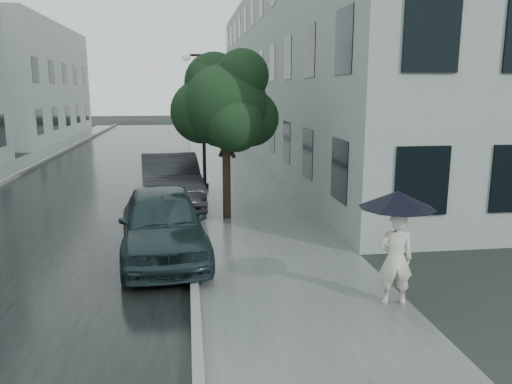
{
  "coord_description": "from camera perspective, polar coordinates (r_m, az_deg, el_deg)",
  "views": [
    {
      "loc": [
        -1.62,
        -8.4,
        3.53
      ],
      "look_at": [
        -0.17,
        2.23,
        1.3
      ],
      "focal_mm": 35.0,
      "sensor_mm": 36.0,
      "label": 1
    }
  ],
  "objects": [
    {
      "name": "lamp_post",
      "position": [
        17.73,
        -6.55,
        9.1
      ],
      "size": [
        0.84,
        0.37,
        4.76
      ],
      "rotation": [
        0.0,
        0.0,
        -0.13
      ],
      "color": "black",
      "rests_on": "ground"
    },
    {
      "name": "kerb_near",
      "position": [
        20.69,
        -7.55,
        2.02
      ],
      "size": [
        0.15,
        60.0,
        0.15
      ],
      "primitive_type": "cube",
      "color": "slate",
      "rests_on": "ground"
    },
    {
      "name": "building_near",
      "position": [
        28.8,
        6.66,
        13.59
      ],
      "size": [
        7.02,
        36.0,
        9.0
      ],
      "color": "gray",
      "rests_on": "ground"
    },
    {
      "name": "building_far_b",
      "position": [
        40.28,
        -25.88,
        11.26
      ],
      "size": [
        7.02,
        18.0,
        8.0
      ],
      "color": "gray",
      "rests_on": "ground"
    },
    {
      "name": "car_near",
      "position": [
        10.77,
        -10.62,
        -3.44
      ],
      "size": [
        2.15,
        4.5,
        1.48
      ],
      "primitive_type": "imported",
      "rotation": [
        0.0,
        0.0,
        0.09
      ],
      "color": "#1B2B2E",
      "rests_on": "ground"
    },
    {
      "name": "ground",
      "position": [
        9.25,
        2.96,
        -10.7
      ],
      "size": [
        120.0,
        120.0,
        0.0
      ],
      "primitive_type": "plane",
      "color": "black",
      "rests_on": "ground"
    },
    {
      "name": "sidewalk",
      "position": [
        20.78,
        -2.51,
        1.96
      ],
      "size": [
        3.5,
        60.0,
        0.01
      ],
      "primitive_type": "cube",
      "color": "slate",
      "rests_on": "ground"
    },
    {
      "name": "kerb_far",
      "position": [
        21.83,
        -26.26,
        1.41
      ],
      "size": [
        0.15,
        60.0,
        0.15
      ],
      "primitive_type": "cube",
      "color": "slate",
      "rests_on": "ground"
    },
    {
      "name": "pedestrian",
      "position": [
        8.56,
        15.65,
        -7.37
      ],
      "size": [
        0.62,
        0.46,
        1.57
      ],
      "primitive_type": "imported",
      "rotation": [
        0.0,
        0.0,
        2.98
      ],
      "color": "beige",
      "rests_on": "sidewalk"
    },
    {
      "name": "street_tree",
      "position": [
        13.56,
        -3.51,
        9.97
      ],
      "size": [
        2.95,
        2.68,
        4.56
      ],
      "color": "#332619",
      "rests_on": "ground"
    },
    {
      "name": "umbrella",
      "position": [
        8.24,
        15.85,
        -0.82
      ],
      "size": [
        1.43,
        1.43,
        1.05
      ],
      "rotation": [
        0.0,
        0.0,
        -0.19
      ],
      "color": "black",
      "rests_on": "ground"
    },
    {
      "name": "car_far",
      "position": [
        15.57,
        -9.79,
        1.41
      ],
      "size": [
        2.15,
        4.89,
        1.56
      ],
      "primitive_type": "imported",
      "rotation": [
        0.0,
        0.0,
        0.11
      ],
      "color": "black",
      "rests_on": "ground"
    },
    {
      "name": "asphalt_road",
      "position": [
        20.99,
        -17.15,
        1.53
      ],
      "size": [
        6.85,
        60.0,
        0.0
      ],
      "primitive_type": "cube",
      "color": "black",
      "rests_on": "ground"
    }
  ]
}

